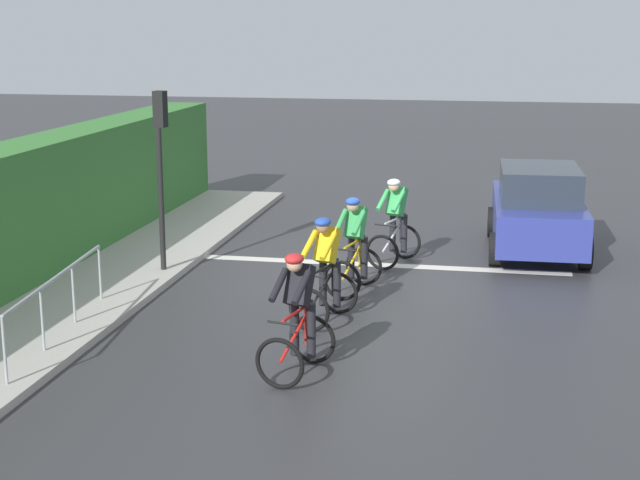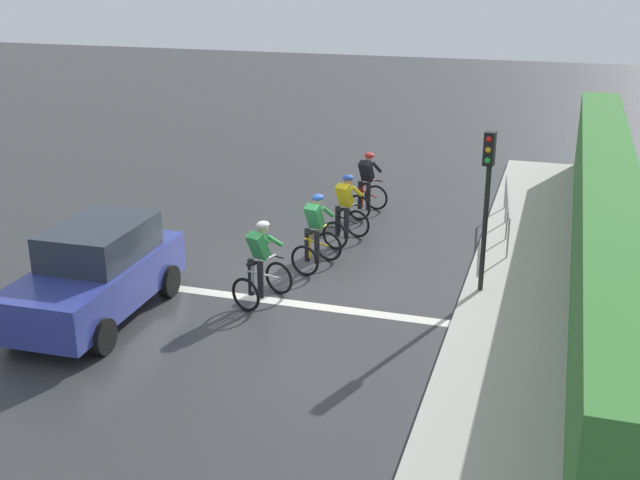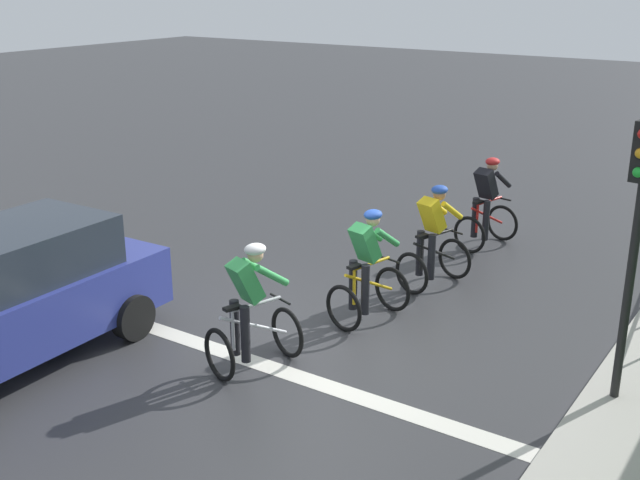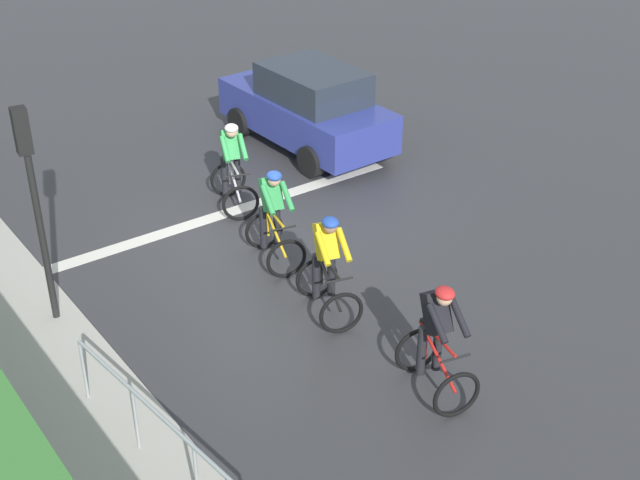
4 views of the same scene
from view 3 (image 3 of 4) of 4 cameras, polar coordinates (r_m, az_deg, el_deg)
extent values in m
plane|color=#333335|center=(10.85, -0.28, -7.22)|extent=(80.00, 80.00, 0.00)
cube|color=silver|center=(10.12, -3.52, -9.25)|extent=(7.00, 0.30, 0.01)
torus|color=black|center=(15.05, 13.11, 1.21)|extent=(0.68, 0.21, 0.68)
torus|color=black|center=(14.25, 10.82, 0.37)|extent=(0.68, 0.21, 0.68)
cylinder|color=red|center=(14.57, 12.06, 1.74)|extent=(0.26, 0.97, 0.51)
cylinder|color=red|center=(14.32, 11.37, 1.59)|extent=(0.04, 0.04, 0.55)
cylinder|color=red|center=(14.54, 12.25, 2.82)|extent=(0.20, 0.71, 0.04)
cube|color=black|center=(14.24, 11.44, 2.73)|extent=(0.15, 0.24, 0.04)
cylinder|color=black|center=(14.83, 13.03, 2.98)|extent=(0.42, 0.12, 0.03)
cube|color=black|center=(14.33, 12.00, 4.03)|extent=(0.38, 0.46, 0.57)
sphere|color=tan|center=(14.38, 12.43, 5.33)|extent=(0.20, 0.20, 0.20)
ellipsoid|color=red|center=(14.36, 12.45, 5.60)|extent=(0.29, 0.33, 0.14)
cylinder|color=black|center=(14.48, 11.21, 1.62)|extent=(0.12, 0.12, 0.74)
cylinder|color=black|center=(14.35, 11.98, 1.41)|extent=(0.12, 0.12, 0.74)
cylinder|color=black|center=(14.63, 12.14, 4.54)|extent=(0.19, 0.49, 0.37)
cylinder|color=black|center=(14.46, 13.18, 4.30)|extent=(0.19, 0.49, 0.37)
torus|color=black|center=(13.01, 9.76, -1.35)|extent=(0.67, 0.24, 0.68)
torus|color=black|center=(12.28, 6.69, -2.43)|extent=(0.67, 0.24, 0.68)
cylinder|color=black|center=(12.55, 8.32, -0.81)|extent=(0.31, 0.96, 0.51)
cylinder|color=black|center=(12.33, 7.39, -1.01)|extent=(0.04, 0.04, 0.55)
cylinder|color=black|center=(12.50, 8.54, 0.43)|extent=(0.23, 0.70, 0.04)
cube|color=black|center=(12.23, 7.44, 0.29)|extent=(0.15, 0.24, 0.04)
cylinder|color=black|center=(12.77, 9.59, 0.65)|extent=(0.41, 0.14, 0.03)
cube|color=yellow|center=(12.29, 8.14, 1.81)|extent=(0.40, 0.47, 0.57)
sphere|color=#9E7051|center=(12.31, 8.68, 3.32)|extent=(0.20, 0.20, 0.20)
ellipsoid|color=#264CB2|center=(12.30, 8.70, 3.64)|extent=(0.31, 0.33, 0.14)
cylinder|color=black|center=(12.49, 7.29, -0.95)|extent=(0.12, 0.12, 0.74)
cylinder|color=black|center=(12.34, 8.11, -1.24)|extent=(0.12, 0.12, 0.74)
cylinder|color=yellow|center=(12.58, 8.48, 2.45)|extent=(0.21, 0.48, 0.37)
cylinder|color=yellow|center=(12.38, 9.59, 2.13)|extent=(0.21, 0.48, 0.37)
torus|color=black|center=(11.65, 5.28, -3.58)|extent=(0.68, 0.21, 0.68)
torus|color=black|center=(10.96, 1.73, -4.99)|extent=(0.68, 0.21, 0.68)
cylinder|color=gold|center=(11.20, 3.59, -3.09)|extent=(0.26, 0.97, 0.51)
cylinder|color=gold|center=(10.99, 2.50, -3.38)|extent=(0.04, 0.04, 0.55)
cylinder|color=gold|center=(11.14, 3.80, -1.71)|extent=(0.20, 0.71, 0.04)
cube|color=black|center=(10.88, 2.52, -1.94)|extent=(0.15, 0.24, 0.04)
cylinder|color=black|center=(11.40, 5.02, -1.39)|extent=(0.42, 0.12, 0.03)
cube|color=green|center=(10.92, 3.29, -0.21)|extent=(0.38, 0.46, 0.57)
sphere|color=tan|center=(10.93, 3.87, 1.51)|extent=(0.20, 0.20, 0.20)
ellipsoid|color=#264CB2|center=(10.91, 3.88, 1.86)|extent=(0.30, 0.33, 0.14)
cylinder|color=black|center=(11.15, 2.42, -3.28)|extent=(0.12, 0.12, 0.74)
cylinder|color=black|center=(11.00, 3.32, -3.62)|extent=(0.12, 0.12, 0.74)
cylinder|color=green|center=(11.20, 3.70, 0.57)|extent=(0.19, 0.49, 0.37)
cylinder|color=green|center=(11.00, 4.92, 0.19)|extent=(0.19, 0.49, 0.37)
torus|color=black|center=(10.26, -2.40, -6.74)|extent=(0.67, 0.27, 0.68)
torus|color=black|center=(9.76, -7.32, -8.28)|extent=(0.67, 0.27, 0.68)
cylinder|color=silver|center=(9.89, -4.83, -6.20)|extent=(0.35, 0.95, 0.51)
cylinder|color=silver|center=(9.74, -6.35, -6.52)|extent=(0.04, 0.04, 0.55)
cylinder|color=silver|center=(9.80, -4.63, -4.67)|extent=(0.26, 0.69, 0.04)
cube|color=black|center=(9.61, -6.41, -4.93)|extent=(0.16, 0.24, 0.04)
cylinder|color=black|center=(10.00, -2.92, -4.31)|extent=(0.41, 0.16, 0.03)
cube|color=green|center=(9.60, -5.44, -3.00)|extent=(0.41, 0.48, 0.57)
sphere|color=tan|center=(9.56, -4.73, -1.07)|extent=(0.20, 0.20, 0.20)
ellipsoid|color=silver|center=(9.54, -4.74, -0.67)|extent=(0.31, 0.34, 0.14)
cylinder|color=black|center=(9.89, -6.21, -6.36)|extent=(0.12, 0.12, 0.74)
cylinder|color=black|center=(9.71, -5.45, -6.84)|extent=(0.12, 0.12, 0.74)
cylinder|color=green|center=(9.85, -4.56, -2.06)|extent=(0.23, 0.48, 0.37)
cylinder|color=green|center=(9.60, -3.50, -2.60)|extent=(0.23, 0.48, 0.37)
cube|color=navy|center=(10.75, -21.55, -4.77)|extent=(1.81, 4.15, 0.80)
cube|color=#262D38|center=(10.64, -20.95, -0.73)|extent=(1.55, 2.17, 0.66)
cylinder|color=black|center=(11.03, -13.43, -5.48)|extent=(0.24, 0.65, 0.64)
cylinder|color=black|center=(12.21, -18.95, -3.59)|extent=(0.24, 0.65, 0.64)
cylinder|color=black|center=(9.36, 21.46, -3.94)|extent=(0.10, 0.10, 2.70)
sphere|color=orange|center=(8.69, 22.28, 5.86)|extent=(0.11, 0.11, 0.11)
sphere|color=green|center=(8.74, 22.12, 4.58)|extent=(0.11, 0.11, 0.11)
camera|label=1|loc=(25.57, 17.56, 17.44)|focal=53.14mm
camera|label=2|loc=(6.50, -143.95, -0.65)|focal=44.38mm
camera|label=4|loc=(19.70, 41.57, 22.50)|focal=49.31mm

